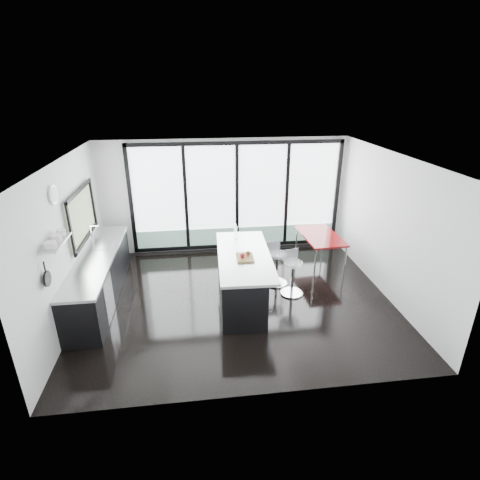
{
  "coord_description": "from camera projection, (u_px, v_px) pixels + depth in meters",
  "views": [
    {
      "loc": [
        -0.75,
        -6.37,
        4.0
      ],
      "look_at": [
        0.1,
        0.3,
        1.15
      ],
      "focal_mm": 28.0,
      "sensor_mm": 36.0,
      "label": 1
    }
  ],
  "objects": [
    {
      "name": "floor",
      "position": [
        237.0,
        299.0,
        7.47
      ],
      "size": [
        6.0,
        5.0,
        0.0
      ],
      "primitive_type": "cube",
      "color": "black",
      "rests_on": "ground"
    },
    {
      "name": "ceiling",
      "position": [
        236.0,
        158.0,
        6.38
      ],
      "size": [
        6.0,
        5.0,
        0.0
      ],
      "primitive_type": "cube",
      "color": "white",
      "rests_on": "wall_back"
    },
    {
      "name": "wall_back",
      "position": [
        236.0,
        201.0,
        9.26
      ],
      "size": [
        6.0,
        0.09,
        2.8
      ],
      "color": "silver",
      "rests_on": "ground"
    },
    {
      "name": "wall_front",
      "position": [
        261.0,
        309.0,
        4.64
      ],
      "size": [
        6.0,
        0.0,
        2.8
      ],
      "primitive_type": "cube",
      "color": "silver",
      "rests_on": "ground"
    },
    {
      "name": "wall_left",
      "position": [
        72.0,
        228.0,
        6.76
      ],
      "size": [
        0.26,
        5.0,
        2.8
      ],
      "color": "silver",
      "rests_on": "ground"
    },
    {
      "name": "wall_right",
      "position": [
        390.0,
        227.0,
        7.28
      ],
      "size": [
        0.0,
        5.0,
        2.8
      ],
      "primitive_type": "cube",
      "color": "silver",
      "rests_on": "ground"
    },
    {
      "name": "counter_cabinets",
      "position": [
        99.0,
        277.0,
        7.34
      ],
      "size": [
        0.69,
        3.24,
        1.36
      ],
      "color": "black",
      "rests_on": "floor"
    },
    {
      "name": "island",
      "position": [
        240.0,
        277.0,
        7.31
      ],
      "size": [
        1.09,
        2.4,
        1.26
      ],
      "color": "black",
      "rests_on": "floor"
    },
    {
      "name": "bar_stool_near",
      "position": [
        292.0,
        278.0,
        7.52
      ],
      "size": [
        0.54,
        0.54,
        0.72
      ],
      "primitive_type": "cylinder",
      "rotation": [
        0.0,
        0.0,
        0.22
      ],
      "color": "silver",
      "rests_on": "floor"
    },
    {
      "name": "bar_stool_far",
      "position": [
        277.0,
        269.0,
        7.9
      ],
      "size": [
        0.6,
        0.6,
        0.72
      ],
      "primitive_type": "cylinder",
      "rotation": [
        0.0,
        0.0,
        0.43
      ],
      "color": "silver",
      "rests_on": "floor"
    },
    {
      "name": "red_table",
      "position": [
        319.0,
        250.0,
        8.76
      ],
      "size": [
        0.86,
        1.43,
        0.75
      ],
      "primitive_type": "cube",
      "rotation": [
        0.0,
        0.0,
        0.05
      ],
      "color": "maroon",
      "rests_on": "floor"
    }
  ]
}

